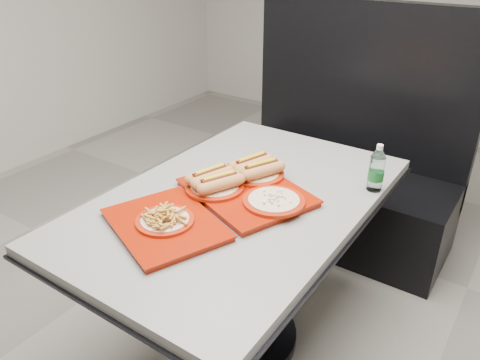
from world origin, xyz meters
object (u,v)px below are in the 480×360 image
Objects in this scene: booth_bench at (343,172)px; tray_near at (244,185)px; diner_table at (239,232)px; tray_far at (165,222)px; water_bottle at (376,171)px.

tray_near is at bearing -89.95° from booth_bench.
tray_near is at bearing 88.36° from diner_table.
water_bottle is (0.50, 0.67, 0.06)m from tray_far.
diner_table is 1.11m from booth_bench.
diner_table is 1.05× the size of booth_bench.
tray_far is at bearing -105.09° from diner_table.
water_bottle is at bearing 40.29° from diner_table.
booth_bench is at bearing 90.00° from diner_table.
booth_bench is 1.13m from tray_near.
tray_far is at bearing -126.53° from water_bottle.
tray_near is at bearing -142.47° from water_bottle.
booth_bench is at bearing 118.85° from water_bottle.
diner_table is at bearing 74.91° from tray_far.
tray_far is at bearing -103.88° from tray_near.
booth_bench is 6.98× the size of water_bottle.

